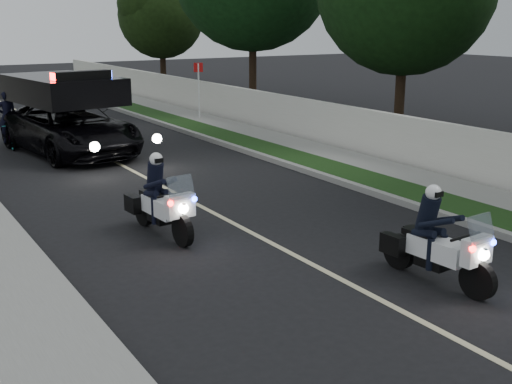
% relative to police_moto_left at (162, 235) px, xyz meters
% --- Properties ---
extents(ground, '(120.00, 120.00, 0.00)m').
position_rel_police_moto_left_xyz_m(ground, '(1.60, -4.99, 0.00)').
color(ground, black).
rests_on(ground, ground).
extents(curb_right, '(0.20, 60.00, 0.15)m').
position_rel_police_moto_left_xyz_m(curb_right, '(5.70, 5.01, 0.07)').
color(curb_right, gray).
rests_on(curb_right, ground).
extents(grass_verge, '(1.20, 60.00, 0.16)m').
position_rel_police_moto_left_xyz_m(grass_verge, '(6.40, 5.01, 0.08)').
color(grass_verge, '#193814').
rests_on(grass_verge, ground).
extents(sidewalk_right, '(1.40, 60.00, 0.16)m').
position_rel_police_moto_left_xyz_m(sidewalk_right, '(7.70, 5.01, 0.08)').
color(sidewalk_right, gray).
rests_on(sidewalk_right, ground).
extents(property_wall, '(0.22, 60.00, 1.50)m').
position_rel_police_moto_left_xyz_m(property_wall, '(8.70, 5.01, 0.75)').
color(property_wall, beige).
rests_on(property_wall, ground).
extents(lane_marking, '(0.12, 50.00, 0.01)m').
position_rel_police_moto_left_xyz_m(lane_marking, '(1.60, 5.01, 0.00)').
color(lane_marking, '#BFB78C').
rests_on(lane_marking, ground).
extents(police_moto_left, '(0.84, 2.03, 1.69)m').
position_rel_police_moto_left_xyz_m(police_moto_left, '(0.00, 0.00, 0.00)').
color(police_moto_left, silver).
rests_on(police_moto_left, ground).
extents(police_moto_right, '(0.82, 1.99, 1.65)m').
position_rel_police_moto_left_xyz_m(police_moto_right, '(2.84, -4.63, 0.00)').
color(police_moto_right, silver).
rests_on(police_moto_right, ground).
extents(police_suv, '(3.56, 6.32, 2.92)m').
position_rel_police_moto_left_xyz_m(police_suv, '(0.85, 9.16, 0.00)').
color(police_suv, black).
rests_on(police_suv, ground).
extents(bicycle, '(0.56, 1.61, 0.84)m').
position_rel_police_moto_left_xyz_m(bicycle, '(-0.66, 11.20, 0.00)').
color(bicycle, black).
rests_on(bicycle, ground).
extents(cyclist, '(0.65, 0.45, 1.74)m').
position_rel_police_moto_left_xyz_m(cyclist, '(-0.66, 11.20, 0.00)').
color(cyclist, black).
rests_on(cyclist, ground).
extents(sign_post, '(0.50, 0.50, 2.54)m').
position_rel_police_moto_left_xyz_m(sign_post, '(7.60, 13.33, 0.00)').
color(sign_post, '#A90C27').
rests_on(sign_post, ground).
extents(tree_right_c, '(7.18, 7.18, 10.48)m').
position_rel_police_moto_left_xyz_m(tree_right_c, '(11.93, 5.75, 0.00)').
color(tree_right_c, black).
rests_on(tree_right_c, ground).
extents(tree_right_d, '(10.09, 10.09, 12.66)m').
position_rel_police_moto_left_xyz_m(tree_right_d, '(11.56, 15.37, 0.00)').
color(tree_right_d, '#133A14').
rests_on(tree_right_d, ground).
extents(tree_right_e, '(5.78, 5.78, 8.74)m').
position_rel_police_moto_left_xyz_m(tree_right_e, '(11.61, 26.12, 0.00)').
color(tree_right_e, black).
rests_on(tree_right_e, ground).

